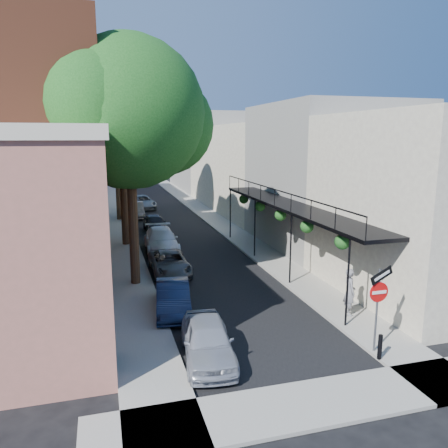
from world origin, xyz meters
TOP-DOWN VIEW (x-y plane):
  - ground at (0.00, 0.00)m, footprint 160.00×160.00m
  - road_surface at (0.00, 30.00)m, footprint 6.00×64.00m
  - sidewalk_left at (-4.00, 30.00)m, footprint 2.00×64.00m
  - sidewalk_right at (4.00, 30.00)m, footprint 2.00×64.00m
  - sidewalk_cross at (0.00, -1.00)m, footprint 12.00×2.00m
  - buildings_left at (-9.30, 28.76)m, footprint 10.10×59.10m
  - buildings_right at (8.99, 29.49)m, footprint 9.80×55.00m
  - sign_post at (3.16, 0.97)m, footprint 0.89×0.17m
  - bollard at (3.00, 0.50)m, footprint 0.14×0.14m
  - oak_near at (-3.37, 10.26)m, footprint 7.48×6.80m
  - oak_mid at (-3.42, 18.23)m, footprint 6.60×6.00m
  - oak_far at (-3.35, 27.27)m, footprint 7.70×7.00m
  - parked_car_a at (-2.16, 2.15)m, footprint 1.97×3.99m
  - parked_car_b at (-2.60, 6.24)m, footprint 1.79×3.89m
  - parked_car_c at (-1.95, 11.31)m, footprint 1.90×4.10m
  - parked_car_d at (-1.75, 16.04)m, footprint 2.12×4.84m
  - parked_car_e at (-1.44, 21.76)m, footprint 1.63×3.79m
  - parked_car_f at (-2.40, 28.06)m, footprint 1.49×4.08m
  - parked_car_g at (-1.40, 32.74)m, footprint 2.75×4.94m
  - pedestrian at (3.96, 3.87)m, footprint 0.57×0.76m

SIDE VIEW (x-z plane):
  - ground at x=0.00m, z-range 0.00..0.00m
  - road_surface at x=0.00m, z-range 0.00..0.01m
  - sidewalk_left at x=-4.00m, z-range 0.00..0.12m
  - sidewalk_right at x=4.00m, z-range 0.00..0.12m
  - sidewalk_cross at x=0.00m, z-range 0.00..0.12m
  - bollard at x=3.00m, z-range 0.12..0.92m
  - parked_car_c at x=-1.95m, z-range 0.00..1.14m
  - parked_car_b at x=-2.60m, z-range 0.00..1.23m
  - parked_car_e at x=-1.44m, z-range 0.00..1.27m
  - parked_car_g at x=-1.40m, z-range 0.00..1.31m
  - parked_car_a at x=-2.16m, z-range 0.00..1.31m
  - parked_car_f at x=-2.40m, z-range 0.00..1.34m
  - parked_car_d at x=-1.75m, z-range 0.00..1.38m
  - pedestrian at x=3.96m, z-range 0.12..1.99m
  - sign_post at x=3.16m, z-range 0.54..3.53m
  - buildings_right at x=8.99m, z-range -0.58..9.42m
  - buildings_left at x=-9.30m, z-range -1.06..10.94m
  - oak_mid at x=-3.42m, z-range 1.96..12.16m
  - oak_near at x=-3.37m, z-range 2.17..13.59m
  - oak_far at x=-3.35m, z-range 2.31..14.21m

